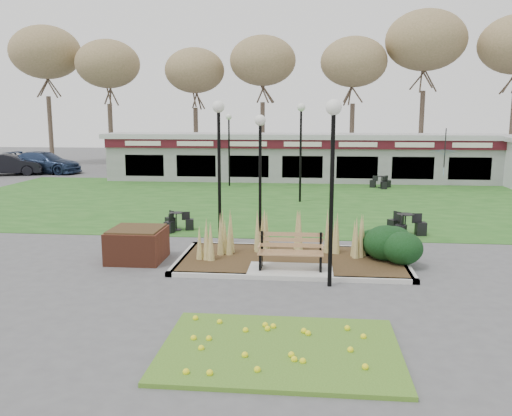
# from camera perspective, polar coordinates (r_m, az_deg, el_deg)

# --- Properties ---
(ground) EXTENTS (100.00, 100.00, 0.00)m
(ground) POSITION_cam_1_polar(r_m,az_deg,el_deg) (14.21, 3.62, -7.07)
(ground) COLOR #515154
(ground) RESTS_ON ground
(lawn) EXTENTS (34.00, 16.00, 0.02)m
(lawn) POSITION_cam_1_polar(r_m,az_deg,el_deg) (25.92, 4.63, 0.74)
(lawn) COLOR #21561B
(lawn) RESTS_ON ground
(flower_bed) EXTENTS (4.20, 3.00, 0.16)m
(flower_bed) POSITION_cam_1_polar(r_m,az_deg,el_deg) (9.88, 2.58, -14.51)
(flower_bed) COLOR #3C6A1E
(flower_bed) RESTS_ON ground
(planting_bed) EXTENTS (6.75, 3.40, 1.27)m
(planting_bed) POSITION_cam_1_polar(r_m,az_deg,el_deg) (15.42, 8.58, -4.38)
(planting_bed) COLOR #332714
(planting_bed) RESTS_ON ground
(park_bench) EXTENTS (1.70, 0.66, 0.93)m
(park_bench) POSITION_cam_1_polar(r_m,az_deg,el_deg) (14.29, 3.69, -4.52)
(park_bench) COLOR #8C623F
(park_bench) RESTS_ON ground
(brick_planter) EXTENTS (1.50, 1.50, 0.95)m
(brick_planter) POSITION_cam_1_polar(r_m,az_deg,el_deg) (15.81, -12.40, -3.74)
(brick_planter) COLOR brown
(brick_planter) RESTS_ON ground
(food_pavilion) EXTENTS (24.60, 3.40, 2.90)m
(food_pavilion) POSITION_cam_1_polar(r_m,az_deg,el_deg) (33.65, 4.95, 5.38)
(food_pavilion) COLOR gray
(food_pavilion) RESTS_ON ground
(tree_backdrop) EXTENTS (47.24, 5.24, 10.36)m
(tree_backdrop) POSITION_cam_1_polar(r_m,az_deg,el_deg) (41.79, 5.27, 15.72)
(tree_backdrop) COLOR #47382B
(tree_backdrop) RESTS_ON ground
(lamp_post_near_left) EXTENTS (0.37, 0.37, 4.48)m
(lamp_post_near_left) POSITION_cam_1_polar(r_m,az_deg,el_deg) (12.82, 8.07, 5.86)
(lamp_post_near_left) COLOR black
(lamp_post_near_left) RESTS_ON ground
(lamp_post_near_right) EXTENTS (0.34, 0.34, 4.11)m
(lamp_post_near_right) POSITION_cam_1_polar(r_m,az_deg,el_deg) (16.89, 0.44, 6.02)
(lamp_post_near_right) COLOR black
(lamp_post_near_right) RESTS_ON ground
(lamp_post_mid_left) EXTENTS (0.38, 0.38, 4.61)m
(lamp_post_mid_left) POSITION_cam_1_polar(r_m,az_deg,el_deg) (25.37, 4.75, 8.14)
(lamp_post_mid_left) COLOR black
(lamp_post_mid_left) RESTS_ON ground
(lamp_post_mid_right) EXTENTS (0.38, 0.38, 4.54)m
(lamp_post_mid_right) POSITION_cam_1_polar(r_m,az_deg,el_deg) (17.07, -3.93, 7.09)
(lamp_post_mid_right) COLOR black
(lamp_post_mid_right) RESTS_ON ground
(lamp_post_far_left) EXTENTS (0.34, 0.34, 4.11)m
(lamp_post_far_left) POSITION_cam_1_polar(r_m,az_deg,el_deg) (30.95, -2.86, 7.82)
(lamp_post_far_left) COLOR black
(lamp_post_far_left) RESTS_ON ground
(bistro_set_a) EXTENTS (1.16, 1.18, 0.64)m
(bistro_set_a) POSITION_cam_1_polar(r_m,az_deg,el_deg) (19.57, -8.38, -1.70)
(bistro_set_a) COLOR black
(bistro_set_a) RESTS_ON ground
(bistro_set_b) EXTENTS (1.21, 1.14, 0.65)m
(bistro_set_b) POSITION_cam_1_polar(r_m,az_deg,el_deg) (31.08, 13.05, 2.48)
(bistro_set_b) COLOR black
(bistro_set_b) RESTS_ON ground
(bistro_set_c) EXTENTS (1.27, 1.39, 0.74)m
(bistro_set_c) POSITION_cam_1_polar(r_m,az_deg,el_deg) (19.26, 15.41, -2.05)
(bistro_set_c) COLOR black
(bistro_set_c) RESTS_ON ground
(patio_umbrella) EXTENTS (2.00, 2.03, 2.21)m
(patio_umbrella) POSITION_cam_1_polar(r_m,az_deg,el_deg) (32.47, 19.20, 4.56)
(patio_umbrella) COLOR black
(patio_umbrella) RESTS_ON ground
(car_silver) EXTENTS (4.90, 2.59, 1.59)m
(car_silver) POSITION_cam_1_polar(r_m,az_deg,el_deg) (40.78, -11.50, 5.06)
(car_silver) COLOR #A7A7AC
(car_silver) RESTS_ON ground
(car_black) EXTENTS (4.60, 2.80, 1.43)m
(car_black) POSITION_cam_1_polar(r_m,az_deg,el_deg) (40.21, -24.55, 4.18)
(car_black) COLOR black
(car_black) RESTS_ON ground
(car_blue) EXTENTS (5.39, 2.65, 1.51)m
(car_blue) POSITION_cam_1_polar(r_m,az_deg,el_deg) (40.45, -21.41, 4.48)
(car_blue) COLOR navy
(car_blue) RESTS_ON ground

